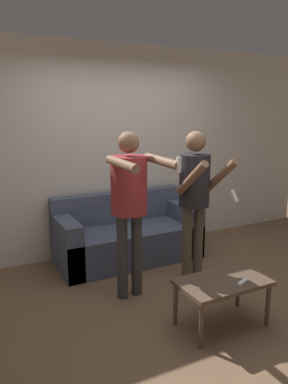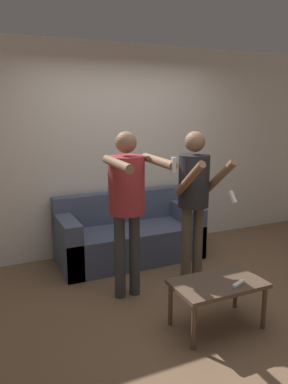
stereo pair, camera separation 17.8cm
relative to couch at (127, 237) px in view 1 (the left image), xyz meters
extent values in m
plane|color=brown|center=(0.07, -1.24, -0.29)|extent=(14.00, 14.00, 0.00)
cube|color=silver|center=(0.07, 0.42, 1.06)|extent=(6.40, 0.06, 2.70)
cube|color=#4C5670|center=(0.00, -0.04, -0.08)|extent=(1.80, 0.78, 0.43)
cube|color=#4C5670|center=(0.00, 0.27, 0.34)|extent=(1.80, 0.16, 0.40)
cube|color=#4C5670|center=(-0.80, -0.04, 0.03)|extent=(0.20, 0.78, 0.65)
cube|color=#4C5670|center=(0.80, -0.04, 0.03)|extent=(0.20, 0.78, 0.65)
cylinder|color=#383838|center=(-0.46, -0.90, 0.15)|extent=(0.11, 0.11, 0.89)
cylinder|color=#383838|center=(-0.30, -0.90, 0.15)|extent=(0.11, 0.11, 0.89)
cylinder|color=#9E2D33|center=(-0.38, -0.90, 0.88)|extent=(0.36, 0.36, 0.57)
sphere|color=brown|center=(-0.38, -0.90, 1.29)|extent=(0.21, 0.21, 0.21)
cylinder|color=brown|center=(-0.58, -1.19, 1.14)|extent=(0.08, 0.58, 0.09)
cylinder|color=brown|center=(-0.18, -1.19, 1.14)|extent=(0.08, 0.58, 0.09)
cube|color=white|center=(-0.18, -1.48, 1.14)|extent=(0.04, 0.03, 0.13)
cylinder|color=brown|center=(0.31, -0.90, 0.15)|extent=(0.11, 0.11, 0.87)
cylinder|color=brown|center=(0.46, -0.90, 0.15)|extent=(0.11, 0.11, 0.87)
cylinder|color=#232328|center=(0.38, -0.90, 0.86)|extent=(0.33, 0.33, 0.56)
sphere|color=brown|center=(0.38, -0.90, 1.27)|extent=(0.22, 0.22, 0.22)
cylinder|color=brown|center=(0.20, -1.11, 0.93)|extent=(0.08, 0.48, 0.41)
cylinder|color=brown|center=(0.57, -1.11, 0.93)|extent=(0.08, 0.48, 0.41)
cube|color=white|center=(0.57, -1.33, 0.76)|extent=(0.04, 0.10, 0.12)
cube|color=brown|center=(0.12, -1.76, 0.12)|extent=(0.80, 0.47, 0.04)
cylinder|color=brown|center=(-0.24, -1.95, -0.09)|extent=(0.04, 0.04, 0.39)
cylinder|color=brown|center=(0.48, -1.95, -0.09)|extent=(0.04, 0.04, 0.39)
cylinder|color=brown|center=(-0.24, -1.56, -0.09)|extent=(0.04, 0.04, 0.39)
cylinder|color=brown|center=(0.48, -1.56, -0.09)|extent=(0.04, 0.04, 0.39)
cube|color=white|center=(0.24, -1.88, 0.15)|extent=(0.15, 0.09, 0.02)
camera|label=1|loc=(-1.86, -4.14, 1.62)|focal=35.00mm
camera|label=2|loc=(-1.70, -4.21, 1.62)|focal=35.00mm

